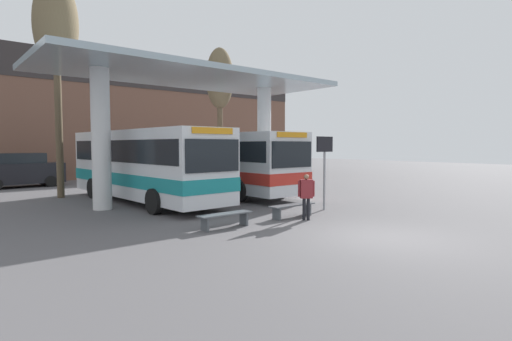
% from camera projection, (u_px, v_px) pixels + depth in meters
% --- Properties ---
extents(ground_plane, '(100.00, 100.00, 0.00)m').
position_uv_depth(ground_plane, '(382.00, 238.00, 11.03)').
color(ground_plane, '#565456').
extents(townhouse_backdrop, '(40.00, 0.58, 9.41)m').
position_uv_depth(townhouse_backdrop, '(90.00, 106.00, 29.87)').
color(townhouse_backdrop, brown).
rests_on(townhouse_backdrop, ground_plane).
extents(station_canopy, '(13.53, 5.72, 5.82)m').
position_uv_depth(station_canopy, '(194.00, 92.00, 18.33)').
color(station_canopy, silver).
rests_on(station_canopy, ground_plane).
extents(transit_bus_left_bay, '(3.06, 10.59, 3.21)m').
position_uv_depth(transit_bus_left_bay, '(144.00, 163.00, 17.86)').
color(transit_bus_left_bay, silver).
rests_on(transit_bus_left_bay, ground_plane).
extents(transit_bus_center_bay, '(2.84, 11.05, 3.14)m').
position_uv_depth(transit_bus_center_bay, '(219.00, 160.00, 21.22)').
color(transit_bus_center_bay, silver).
rests_on(transit_bus_center_bay, ground_plane).
extents(waiting_bench_near_pillar, '(1.89, 0.44, 0.46)m').
position_uv_depth(waiting_bench_near_pillar, '(292.00, 208.00, 14.14)').
color(waiting_bench_near_pillar, '#4C5156').
rests_on(waiting_bench_near_pillar, ground_plane).
extents(waiting_bench_mid_platform, '(1.83, 0.44, 0.46)m').
position_uv_depth(waiting_bench_mid_platform, '(225.00, 217.00, 12.29)').
color(waiting_bench_mid_platform, '#4C5156').
rests_on(waiting_bench_mid_platform, ground_plane).
extents(info_sign_platform, '(0.90, 0.09, 2.90)m').
position_uv_depth(info_sign_platform, '(325.00, 158.00, 15.70)').
color(info_sign_platform, gray).
rests_on(info_sign_platform, ground_plane).
extents(pedestrian_waiting, '(0.53, 0.42, 1.57)m').
position_uv_depth(pedestrian_waiting, '(306.00, 192.00, 13.54)').
color(pedestrian_waiting, black).
rests_on(pedestrian_waiting, ground_plane).
extents(poplar_tree_behind_left, '(2.04, 2.04, 10.58)m').
position_uv_depth(poplar_tree_behind_left, '(56.00, 28.00, 19.00)').
color(poplar_tree_behind_left, brown).
rests_on(poplar_tree_behind_left, ground_plane).
extents(poplar_tree_behind_right, '(1.90, 1.90, 9.27)m').
position_uv_depth(poplar_tree_behind_right, '(220.00, 81.00, 27.55)').
color(poplar_tree_behind_right, brown).
rests_on(poplar_tree_behind_right, ground_plane).
extents(parked_car_street, '(4.78, 2.28, 2.09)m').
position_uv_depth(parked_car_street, '(20.00, 171.00, 24.26)').
color(parked_car_street, black).
rests_on(parked_car_street, ground_plane).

